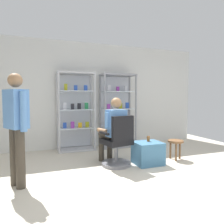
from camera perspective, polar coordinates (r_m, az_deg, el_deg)
ground_plane at (r=3.06m, az=11.26°, el=-21.00°), size 7.20×7.20×0.00m
back_wall at (r=5.56m, az=-4.80°, el=4.53°), size 6.00×0.10×2.70m
display_cabinet_left at (r=5.22m, az=-9.94°, el=0.26°), size 0.90×0.45×1.90m
display_cabinet_right at (r=5.52m, az=1.39°, el=0.48°), size 0.90×0.45×1.90m
office_chair at (r=3.95m, az=1.60°, el=-9.13°), size 0.61×0.58×0.96m
seated_shopkeeper at (r=4.03m, az=0.31°, el=-4.27°), size 0.55×0.61×1.29m
storage_crate at (r=4.17m, az=9.80°, el=-11.01°), size 0.52×0.45×0.43m
tea_glass at (r=4.18m, az=9.92°, el=-7.22°), size 0.06×0.06×0.11m
standing_customer at (r=3.27m, az=-24.71°, el=-2.61°), size 0.37×0.47×1.63m
wooden_stool at (r=4.58m, az=16.99°, el=-8.39°), size 0.32×0.32×0.40m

